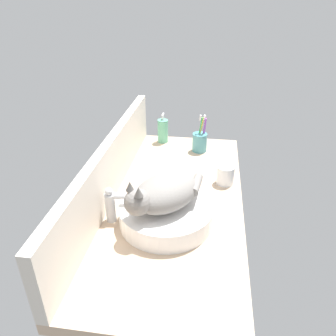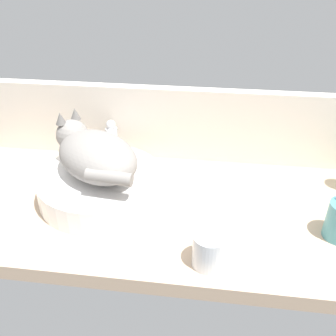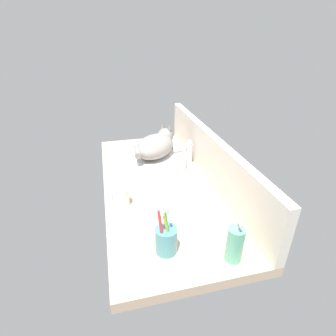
% 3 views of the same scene
% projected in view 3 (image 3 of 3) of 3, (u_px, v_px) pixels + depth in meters
% --- Properties ---
extents(ground_plane, '(1.20, 0.53, 0.04)m').
position_uv_depth(ground_plane, '(160.00, 186.00, 1.29)').
color(ground_plane, tan).
extents(backsplash_panel, '(1.20, 0.04, 0.23)m').
position_uv_depth(backsplash_panel, '(210.00, 156.00, 1.28)').
color(backsplash_panel, silver).
rests_on(backsplash_panel, ground_plane).
extents(sink_basin, '(0.33, 0.33, 0.07)m').
position_uv_depth(sink_basin, '(155.00, 162.00, 1.39)').
color(sink_basin, white).
rests_on(sink_basin, ground_plane).
extents(cat, '(0.30, 0.29, 0.14)m').
position_uv_depth(cat, '(156.00, 145.00, 1.36)').
color(cat, gray).
rests_on(cat, sink_basin).
extents(faucet, '(0.04, 0.12, 0.14)m').
position_uv_depth(faucet, '(187.00, 151.00, 1.43)').
color(faucet, silver).
rests_on(faucet, ground_plane).
extents(soap_dispenser, '(0.05, 0.05, 0.16)m').
position_uv_depth(soap_dispenser, '(235.00, 244.00, 0.82)').
color(soap_dispenser, '#60B793').
rests_on(soap_dispenser, ground_plane).
extents(toothbrush_cup, '(0.07, 0.07, 0.19)m').
position_uv_depth(toothbrush_cup, '(166.00, 239.00, 0.85)').
color(toothbrush_cup, teal).
rests_on(toothbrush_cup, ground_plane).
extents(water_glass, '(0.07, 0.07, 0.08)m').
position_uv_depth(water_glass, '(120.00, 198.00, 1.09)').
color(water_glass, white).
rests_on(water_glass, ground_plane).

